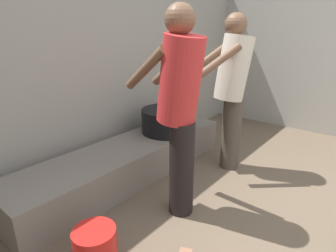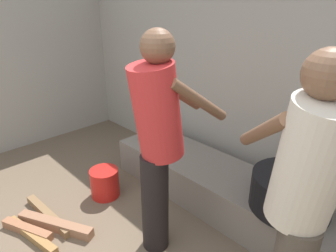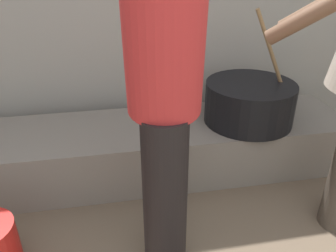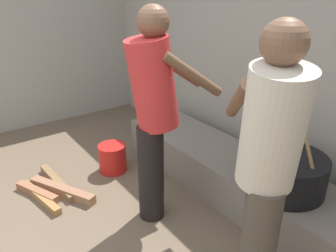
% 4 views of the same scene
% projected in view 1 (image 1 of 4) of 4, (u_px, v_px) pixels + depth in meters
% --- Properties ---
extents(block_enclosure_rear, '(5.63, 0.20, 2.12)m').
position_uv_depth(block_enclosure_rear, '(94.00, 69.00, 2.86)').
color(block_enclosure_rear, '#9E998E').
rests_on(block_enclosure_rear, ground_plane).
extents(hearth_ledge, '(2.47, 0.60, 0.35)m').
position_uv_depth(hearth_ledge, '(129.00, 161.00, 2.81)').
color(hearth_ledge, slate).
rests_on(hearth_ledge, ground_plane).
extents(cooking_pot_main, '(0.57, 0.57, 0.72)m').
position_uv_depth(cooking_pot_main, '(167.00, 120.00, 3.08)').
color(cooking_pot_main, black).
rests_on(cooking_pot_main, hearth_ledge).
extents(cook_in_red_shirt, '(0.42, 0.71, 1.62)m').
position_uv_depth(cook_in_red_shirt, '(180.00, 103.00, 2.04)').
color(cook_in_red_shirt, black).
rests_on(cook_in_red_shirt, ground_plane).
extents(cook_in_cream_shirt, '(0.72, 0.67, 1.60)m').
position_uv_depth(cook_in_cream_shirt, '(232.00, 85.00, 2.77)').
color(cook_in_cream_shirt, '#4C4238').
rests_on(cook_in_cream_shirt, ground_plane).
extents(bucket_red_plastic, '(0.27, 0.27, 0.28)m').
position_uv_depth(bucket_red_plastic, '(96.00, 249.00, 1.72)').
color(bucket_red_plastic, red).
rests_on(bucket_red_plastic, ground_plane).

